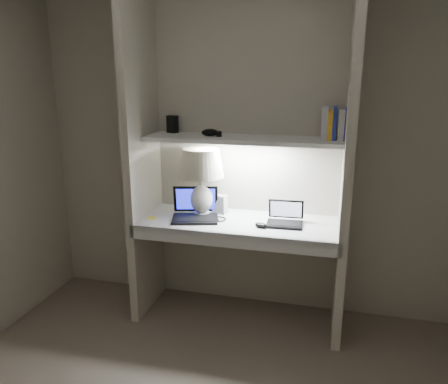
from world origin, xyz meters
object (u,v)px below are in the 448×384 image
(laptop_main, at_px, (195,211))
(laptop_netbook, at_px, (285,219))
(table_lamp, at_px, (201,171))
(speaker, at_px, (220,204))
(book_row, at_px, (337,124))

(laptop_main, xyz_separation_m, laptop_netbook, (0.66, 0.03, -0.01))
(table_lamp, distance_m, speaker, 0.31)
(table_lamp, distance_m, laptop_netbook, 0.70)
(table_lamp, height_order, laptop_netbook, table_lamp)
(laptop_netbook, xyz_separation_m, book_row, (0.31, 0.12, 0.66))
(book_row, bearing_deg, speaker, 179.13)
(laptop_netbook, height_order, book_row, book_row)
(laptop_netbook, distance_m, book_row, 0.74)
(book_row, bearing_deg, table_lamp, -176.09)
(speaker, bearing_deg, laptop_netbook, -3.14)
(laptop_main, distance_m, book_row, 1.18)
(table_lamp, height_order, laptop_main, table_lamp)
(laptop_main, height_order, laptop_netbook, laptop_main)
(speaker, bearing_deg, laptop_main, -120.95)
(laptop_netbook, relative_size, book_row, 1.15)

